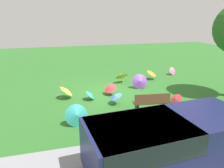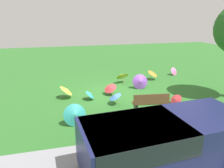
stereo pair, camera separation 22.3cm
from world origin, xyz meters
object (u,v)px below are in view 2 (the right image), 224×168
object	(u,v)px
park_bench	(151,103)
parasol_yellow_1	(67,90)
parasol_blue_1	(115,96)
parasol_purple_0	(140,82)
parasol_red_1	(176,99)
parasol_teal_0	(75,115)
parasol_pink_0	(174,71)
parasol_red_0	(110,88)
van_dark	(160,141)
parasol_orange_0	(153,73)
parasol_yellow_0	(122,75)
parasol_teal_1	(91,94)

from	to	relation	value
park_bench	parasol_yellow_1	world-z (taller)	park_bench
parasol_blue_1	parasol_purple_0	bearing A→B (deg)	-137.70
park_bench	parasol_red_1	world-z (taller)	park_bench
parasol_teal_0	parasol_blue_1	size ratio (longest dim) A/B	1.38
park_bench	parasol_teal_0	distance (m)	3.37
park_bench	parasol_red_1	size ratio (longest dim) A/B	2.35
park_bench	parasol_purple_0	size ratio (longest dim) A/B	1.72
park_bench	parasol_pink_0	xyz separation A→B (m)	(-4.31, -5.49, -0.18)
parasol_red_0	parasol_yellow_1	xyz separation A→B (m)	(2.28, -0.09, 0.03)
parasol_red_1	parasol_pink_0	world-z (taller)	parasol_pink_0
parasol_red_0	parasol_blue_1	world-z (taller)	parasol_red_0
park_bench	parasol_teal_0	xyz separation A→B (m)	(3.35, 0.37, -0.02)
parasol_pink_0	park_bench	bearing A→B (deg)	51.83
van_dark	parasol_orange_0	world-z (taller)	van_dark
parasol_teal_0	parasol_red_0	bearing A→B (deg)	-125.37
parasol_teal_0	parasol_yellow_1	world-z (taller)	parasol_teal_0
parasol_purple_0	parasol_yellow_0	bearing A→B (deg)	-64.87
parasol_teal_0	parasol_blue_1	world-z (taller)	parasol_teal_0
parasol_orange_0	parasol_pink_0	bearing A→B (deg)	-160.80
parasol_teal_1	parasol_purple_0	bearing A→B (deg)	-162.55
van_dark	parasol_blue_1	world-z (taller)	van_dark
parasol_yellow_1	parasol_red_1	bearing A→B (deg)	156.30
parasol_orange_0	parasol_purple_0	bearing A→B (deg)	46.12
parasol_purple_0	parasol_orange_0	bearing A→B (deg)	-133.88
parasol_orange_0	parasol_yellow_1	bearing A→B (deg)	19.45
parasol_teal_0	parasol_blue_1	distance (m)	2.66
parasol_red_0	parasol_red_1	world-z (taller)	parasol_red_0
parasol_red_0	parasol_red_1	xyz separation A→B (m)	(-2.76, 2.12, -0.14)
van_dark	parasol_teal_0	size ratio (longest dim) A/B	5.03
parasol_orange_0	parasol_teal_0	xyz separation A→B (m)	(5.66, 5.16, -0.01)
parasol_pink_0	parasol_purple_0	world-z (taller)	parasol_purple_0
parasol_teal_0	parasol_purple_0	size ratio (longest dim) A/B	0.98
parasol_teal_0	parasol_orange_0	bearing A→B (deg)	-137.61
parasol_yellow_1	van_dark	bearing A→B (deg)	108.76
parasol_yellow_0	parasol_orange_0	size ratio (longest dim) A/B	0.99
parasol_yellow_1	parasol_blue_1	bearing A→B (deg)	146.94
parasol_yellow_0	parasol_yellow_1	xyz separation A→B (m)	(3.57, 1.89, -0.05)
parasol_yellow_1	parasol_teal_0	bearing A→B (deg)	92.51
parasol_purple_0	parasol_teal_0	bearing A→B (deg)	40.87
park_bench	parasol_pink_0	world-z (taller)	park_bench
van_dark	park_bench	world-z (taller)	van_dark
parasol_red_0	parasol_orange_0	bearing A→B (deg)	-148.64
parasol_teal_0	parasol_teal_1	xyz separation A→B (m)	(-1.02, -2.59, -0.14)
parasol_yellow_0	parasol_blue_1	distance (m)	3.60
parasol_orange_0	parasol_pink_0	distance (m)	2.13
parasol_teal_0	parasol_red_0	size ratio (longest dim) A/B	1.02
parasol_orange_0	parasol_blue_1	xyz separation A→B (m)	(3.60, 3.47, -0.02)
parasol_teal_0	parasol_pink_0	world-z (taller)	parasol_teal_0
parasol_red_1	parasol_purple_0	xyz separation A→B (m)	(0.79, -2.66, 0.17)
parasol_yellow_0	parasol_purple_0	distance (m)	1.60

